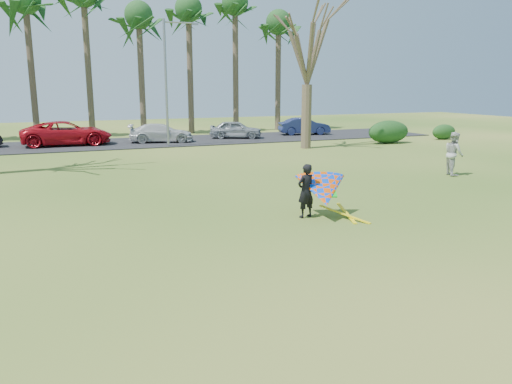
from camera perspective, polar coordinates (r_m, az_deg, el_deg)
name	(u,v)px	position (r m, az deg, el deg)	size (l,w,h in m)	color
ground	(288,253)	(12.03, 3.64, -6.98)	(100.00, 100.00, 0.00)	#1F5512
parking_strip	(130,143)	(35.78, -14.18, 5.46)	(46.00, 7.00, 0.06)	black
palm_4	(25,1)	(41.65, -24.88, 19.19)	(4.84, 4.84, 11.54)	#46362A
palm_6	(139,17)	(42.13, -13.27, 18.91)	(4.84, 4.84, 10.84)	#453629
palm_7	(188,10)	(43.06, -7.73, 19.87)	(4.84, 4.84, 11.54)	#453929
palm_8	(235,5)	(44.35, -2.41, 20.62)	(4.84, 4.84, 12.24)	brown
palm_9	(279,24)	(45.68, 2.59, 18.65)	(4.84, 4.84, 10.84)	#4E412E
bare_tree_right	(308,41)	(32.06, 5.95, 16.74)	(6.27, 6.27, 9.21)	#4E3E2F
streetlight	(168,77)	(33.00, -10.00, 12.83)	(2.28, 0.18, 8.00)	gray
hedge_near	(389,132)	(35.93, 14.91, 6.66)	(3.14, 1.42, 1.57)	#163D16
hedge_far	(444,132)	(39.82, 20.67, 6.45)	(2.00, 0.94, 1.11)	#183E16
car_2	(67,133)	(35.32, -20.81, 6.30)	(2.63, 5.70, 1.58)	#B50E19
car_3	(161,133)	(35.52, -10.79, 6.65)	(1.79, 4.39, 1.28)	silver
car_4	(236,129)	(37.60, -2.33, 7.17)	(1.55, 3.85, 1.31)	gray
car_5	(304,126)	(40.54, 5.53, 7.49)	(1.41, 4.05, 1.33)	navy
pedestrian_a	(454,154)	(23.84, 21.68, 4.10)	(0.94, 0.73, 1.94)	#B0B0AC
kite_flyer	(321,190)	(15.07, 7.49, 0.18)	(2.13, 2.39, 2.02)	black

